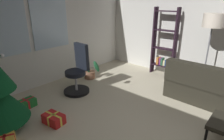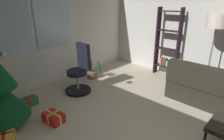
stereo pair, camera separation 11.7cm
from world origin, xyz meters
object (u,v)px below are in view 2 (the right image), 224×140
(office_chair, at_px, (80,74))
(bookshelf, at_px, (168,46))
(gift_box_red, at_px, (54,118))
(gift_box_green, at_px, (28,102))
(floor_lamp, at_px, (216,26))
(gift_box_gold, at_px, (5,139))
(potted_plant, at_px, (92,69))

(office_chair, xyz_separation_m, bookshelf, (2.19, -0.90, 0.39))
(gift_box_red, height_order, gift_box_green, gift_box_red)
(gift_box_red, bearing_deg, office_chair, 30.18)
(gift_box_green, relative_size, office_chair, 0.33)
(gift_box_red, xyz_separation_m, floor_lamp, (2.91, -1.45, 1.36))
(bookshelf, bearing_deg, gift_box_red, 174.54)
(gift_box_gold, relative_size, potted_plant, 0.64)
(floor_lamp, bearing_deg, bookshelf, 75.19)
(gift_box_gold, bearing_deg, bookshelf, -4.90)
(gift_box_green, distance_m, office_chair, 1.16)
(gift_box_red, bearing_deg, gift_box_gold, 177.55)
(gift_box_green, bearing_deg, gift_box_red, -85.61)
(gift_box_green, xyz_separation_m, bookshelf, (3.28, -1.13, 0.72))
(gift_box_red, bearing_deg, floor_lamp, -26.39)
(gift_box_red, relative_size, gift_box_gold, 0.98)
(office_chair, distance_m, bookshelf, 2.40)
(office_chair, height_order, potted_plant, office_chair)
(potted_plant, bearing_deg, bookshelf, -40.06)
(bookshelf, bearing_deg, potted_plant, 139.94)
(gift_box_green, distance_m, potted_plant, 1.77)
(office_chair, bearing_deg, bookshelf, -22.48)
(floor_lamp, bearing_deg, potted_plant, 116.80)
(gift_box_green, relative_size, potted_plant, 0.59)
(gift_box_gold, distance_m, potted_plant, 2.61)
(potted_plant, bearing_deg, floor_lamp, -63.20)
(gift_box_green, relative_size, floor_lamp, 0.21)
(office_chair, bearing_deg, gift_box_red, -149.82)
(gift_box_gold, bearing_deg, gift_box_red, -2.45)
(gift_box_gold, distance_m, floor_lamp, 4.17)
(office_chair, height_order, bookshelf, bookshelf)
(gift_box_green, distance_m, gift_box_gold, 1.04)
(gift_box_green, height_order, gift_box_gold, gift_box_gold)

